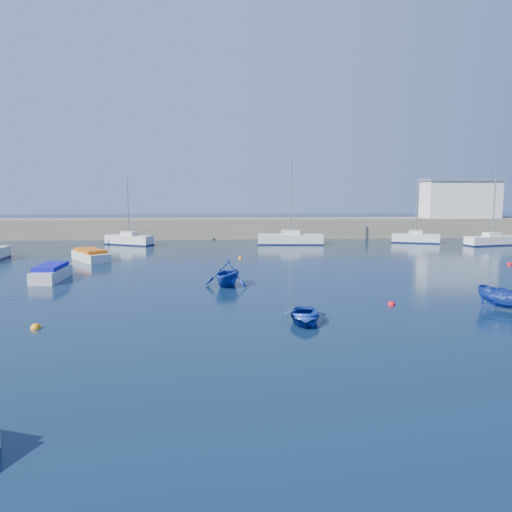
{
  "coord_description": "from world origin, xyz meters",
  "views": [
    {
      "loc": [
        -2.15,
        -21.04,
        6.66
      ],
      "look_at": [
        0.08,
        15.93,
        1.6
      ],
      "focal_mm": 35.0,
      "sensor_mm": 36.0,
      "label": 1
    }
  ],
  "objects": [
    {
      "name": "buoy_3",
      "position": [
        -0.83,
        25.94,
        0.0
      ],
      "size": [
        0.4,
        0.4,
        0.4
      ],
      "primitive_type": "sphere",
      "color": "orange",
      "rests_on": "ground"
    },
    {
      "name": "buoy_4",
      "position": [
        22.61,
        20.64,
        0.0
      ],
      "size": [
        0.46,
        0.46,
        0.46
      ],
      "primitive_type": "sphere",
      "color": "red",
      "rests_on": "ground"
    },
    {
      "name": "dinghy_center",
      "position": [
        1.72,
        2.98,
        0.33
      ],
      "size": [
        2.7,
        3.48,
        0.66
      ],
      "primitive_type": "imported",
      "rotation": [
        0.0,
        0.0,
        -0.14
      ],
      "color": "#153196",
      "rests_on": "ground"
    },
    {
      "name": "dinghy_right",
      "position": [
        13.37,
        4.78,
        0.67
      ],
      "size": [
        3.42,
        3.29,
        1.33
      ],
      "primitive_type": "imported",
      "rotation": [
        0.0,
        0.0,
        0.83
      ],
      "color": "#153196",
      "rests_on": "ground"
    },
    {
      "name": "back_wall",
      "position": [
        0.0,
        46.0,
        1.3
      ],
      "size": [
        96.0,
        4.5,
        2.6
      ],
      "primitive_type": "cube",
      "color": "#746C59",
      "rests_on": "ground"
    },
    {
      "name": "sailboat_7",
      "position": [
        21.0,
        38.43,
        0.61
      ],
      "size": [
        5.79,
        3.22,
        7.5
      ],
      "rotation": [
        0.0,
        0.0,
        1.26
      ],
      "color": "silver",
      "rests_on": "ground"
    },
    {
      "name": "harbor_office",
      "position": [
        30.0,
        46.0,
        5.1
      ],
      "size": [
        10.0,
        4.0,
        5.0
      ],
      "primitive_type": "cube",
      "color": "silver",
      "rests_on": "back_wall"
    },
    {
      "name": "ground",
      "position": [
        0.0,
        0.0,
        0.0
      ],
      "size": [
        220.0,
        220.0,
        0.0
      ],
      "primitive_type": "plane",
      "color": "#0C2036",
      "rests_on": "ground"
    },
    {
      "name": "sailboat_8",
      "position": [
        29.03,
        35.38,
        0.59
      ],
      "size": [
        6.75,
        3.28,
        8.53
      ],
      "rotation": [
        0.0,
        0.0,
        1.81
      ],
      "color": "silver",
      "rests_on": "ground"
    },
    {
      "name": "motorboat_2",
      "position": [
        -14.69,
        25.5,
        0.51
      ],
      "size": [
        4.49,
        5.37,
        1.08
      ],
      "rotation": [
        0.0,
        0.0,
        0.6
      ],
      "color": "silver",
      "rests_on": "ground"
    },
    {
      "name": "buoy_1",
      "position": [
        7.3,
        6.42,
        0.0
      ],
      "size": [
        0.44,
        0.44,
        0.44
      ],
      "primitive_type": "sphere",
      "color": "red",
      "rests_on": "ground"
    },
    {
      "name": "dinghy_left",
      "position": [
        -2.09,
        12.56,
        0.91
      ],
      "size": [
        4.03,
        4.29,
        1.82
      ],
      "primitive_type": "imported",
      "rotation": [
        0.0,
        0.0,
        -0.37
      ],
      "color": "#153196",
      "rests_on": "ground"
    },
    {
      "name": "sailboat_5",
      "position": [
        -13.61,
        38.36,
        0.63
      ],
      "size": [
        5.97,
        4.06,
        7.84
      ],
      "rotation": [
        0.0,
        0.0,
        1.11
      ],
      "color": "silver",
      "rests_on": "ground"
    },
    {
      "name": "sailboat_6",
      "position": [
        5.5,
        37.75,
        0.67
      ],
      "size": [
        7.81,
        2.73,
        10.03
      ],
      "rotation": [
        0.0,
        0.0,
        1.49
      ],
      "color": "silver",
      "rests_on": "ground"
    },
    {
      "name": "motorboat_1",
      "position": [
        -14.91,
        15.62,
        0.54
      ],
      "size": [
        1.66,
        4.7,
        1.15
      ],
      "rotation": [
        0.0,
        0.0,
        0.0
      ],
      "color": "silver",
      "rests_on": "ground"
    },
    {
      "name": "buoy_0",
      "position": [
        -11.27,
        2.68,
        0.0
      ],
      "size": [
        0.5,
        0.5,
        0.5
      ],
      "primitive_type": "sphere",
      "color": "orange",
      "rests_on": "ground"
    }
  ]
}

